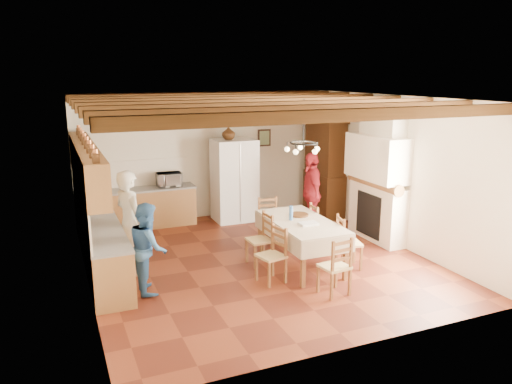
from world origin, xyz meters
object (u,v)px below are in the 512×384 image
Objects in this scene: hutch at (325,168)px; dining_table at (301,225)px; chair_left_far at (259,239)px; person_man at (130,222)px; microwave at (169,179)px; chair_right_near at (349,242)px; chair_right_far at (322,228)px; person_woman_blue at (148,247)px; refrigerator at (234,180)px; person_woman_red at (311,193)px; chair_end_far at (270,222)px; chair_left_near at (271,255)px; chair_end_near at (334,265)px.

hutch reaches higher than dining_table.
chair_left_far is 2.31m from person_man.
dining_table is 3.52× the size of microwave.
chair_right_near is 0.91m from chair_right_far.
person_woman_blue is at bearing 97.16° from chair_right_near.
chair_right_near is 3.87m from person_man.
hutch reaches higher than refrigerator.
person_woman_red is 3.18× the size of microwave.
dining_table is 1.10× the size of person_woman_red.
person_man is (-3.59, 0.38, 0.44)m from chair_right_far.
dining_table is 0.81m from chair_left_far.
chair_right_near is (1.42, -0.77, 0.00)m from chair_left_far.
chair_left_far is (-0.57, -2.86, -0.48)m from refrigerator.
chair_right_far is 1.00× the size of chair_end_far.
microwave is at bearing -49.88° from person_man.
chair_left_near is 4.04m from microwave.
chair_end_far is at bearing -62.54° from person_woman_blue.
person_man reaches higher than chair_left_far.
chair_left_far is (0.14, 0.81, 0.00)m from chair_left_near.
person_woman_blue is (-1.94, 0.45, 0.25)m from chair_left_near.
chair_end_far is at bearing -105.41° from person_man.
microwave reaches higher than dining_table.
chair_left_near is 0.66× the size of person_woman_blue.
person_woman_red is (1.22, -1.52, -0.08)m from refrigerator.
chair_right_near is at bearing -28.89° from dining_table.
microwave is (-3.69, 0.65, -0.12)m from hutch.
refrigerator is at bearing -73.41° from person_man.
dining_table is 2.04× the size of chair_left_far.
hutch is (2.20, -0.40, 0.21)m from refrigerator.
person_woman_red is (0.37, 2.10, 0.41)m from chair_right_near.
person_man is 1.26× the size of person_woman_blue.
hutch is 3.53m from dining_table.
chair_end_near is (-0.79, -1.77, 0.00)m from chair_right_far.
chair_end_near reaches higher than dining_table.
person_woman_red is (1.20, 2.95, 0.41)m from chair_end_near.
chair_right_far is 1.93m from chair_end_near.
microwave is (-1.54, 2.19, 0.57)m from chair_end_far.
chair_end_near is (-2.18, -4.07, -0.69)m from hutch.
chair_left_far is 1.00× the size of chair_end_near.
microwave is (-0.78, 3.92, 0.57)m from chair_left_near.
chair_right_near is at bearing 59.24° from chair_left_far.
dining_table is 1.34× the size of person_woman_blue.
dining_table is 2.03m from person_woman_red.
refrigerator reaches higher than chair_right_near.
person_woman_blue is at bearing -106.30° from microwave.
hutch is 4.67m from chair_end_near.
chair_right_near and chair_right_far have the same top height.
chair_right_near and chair_end_far have the same top height.
chair_right_far is 3.50m from person_woman_blue.
person_woman_red is at bearing 124.18° from chair_left_far.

